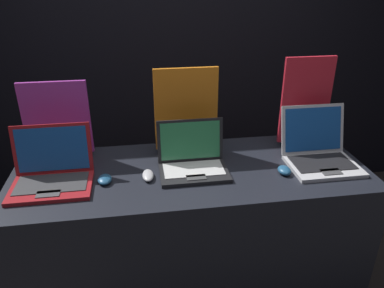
% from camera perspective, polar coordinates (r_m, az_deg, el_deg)
% --- Properties ---
extents(wall_back, '(8.00, 0.05, 2.80)m').
position_cam_1_polar(wall_back, '(3.03, -3.92, 16.40)').
color(wall_back, black).
rests_on(wall_back, ground_plane).
extents(display_counter, '(1.86, 0.70, 0.91)m').
position_cam_1_polar(display_counter, '(2.23, -0.11, -14.13)').
color(display_counter, black).
rests_on(display_counter, ground_plane).
extents(laptop_front, '(0.38, 0.30, 0.27)m').
position_cam_1_polar(laptop_front, '(1.95, -20.56, -4.00)').
color(laptop_front, maroon).
rests_on(laptop_front, display_counter).
extents(mouse_front, '(0.07, 0.10, 0.03)m').
position_cam_1_polar(mouse_front, '(1.91, -13.16, -5.28)').
color(mouse_front, navy).
rests_on(mouse_front, display_counter).
extents(promo_stand_front, '(0.35, 0.07, 0.43)m').
position_cam_1_polar(promo_stand_front, '(2.14, -19.84, 3.10)').
color(promo_stand_front, black).
rests_on(promo_stand_front, display_counter).
extents(laptop_middle, '(0.35, 0.27, 0.25)m').
position_cam_1_polar(laptop_middle, '(1.95, 0.08, -2.40)').
color(laptop_middle, black).
rests_on(laptop_middle, display_counter).
extents(mouse_middle, '(0.06, 0.12, 0.03)m').
position_cam_1_polar(mouse_middle, '(1.91, -6.72, -4.77)').
color(mouse_middle, '#B2B2B7').
rests_on(mouse_middle, display_counter).
extents(promo_stand_middle, '(0.35, 0.07, 0.49)m').
position_cam_1_polar(promo_stand_middle, '(2.08, -0.89, 4.77)').
color(promo_stand_middle, black).
rests_on(promo_stand_middle, display_counter).
extents(laptop_back, '(0.36, 0.35, 0.28)m').
position_cam_1_polar(laptop_back, '(2.13, 18.80, -1.04)').
color(laptop_back, '#B7B7BC').
rests_on(laptop_back, display_counter).
extents(mouse_back, '(0.07, 0.09, 0.04)m').
position_cam_1_polar(mouse_back, '(1.99, 13.90, -3.92)').
color(mouse_back, navy).
rests_on(mouse_back, display_counter).
extents(promo_stand_back, '(0.29, 0.07, 0.53)m').
position_cam_1_polar(promo_stand_back, '(2.26, 16.89, 5.85)').
color(promo_stand_back, black).
rests_on(promo_stand_back, display_counter).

